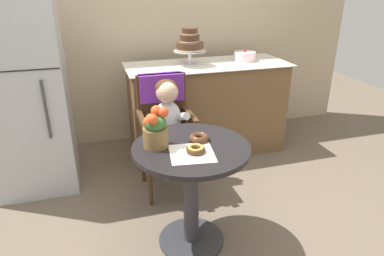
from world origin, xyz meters
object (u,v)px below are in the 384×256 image
object	(u,v)px
wicker_chair	(164,115)
refrigerator	(24,89)
seated_child	(168,117)
donut_mid	(199,138)
donut_front	(196,149)
cafe_table	(191,176)
flower_vase	(155,128)
round_layer_cake	(245,56)
tiered_cake_stand	(190,44)

from	to	relation	value
wicker_chair	refrigerator	bearing A→B (deg)	162.88
seated_child	donut_mid	xyz separation A→B (m)	(0.07, -0.56, 0.07)
seated_child	donut_front	bearing A→B (deg)	-89.57
seated_child	donut_front	xyz separation A→B (m)	(0.01, -0.70, 0.06)
wicker_chair	donut_front	bearing A→B (deg)	-88.92
donut_front	cafe_table	bearing A→B (deg)	90.49
flower_vase	refrigerator	distance (m)	1.34
donut_front	round_layer_cake	bearing A→B (deg)	56.49
wicker_chair	donut_mid	xyz separation A→B (m)	(0.07, -0.71, 0.10)
flower_vase	round_layer_cake	bearing A→B (deg)	48.07
donut_mid	flower_vase	distance (m)	0.29
cafe_table	tiered_cake_stand	bearing A→B (deg)	74.04
wicker_chair	flower_vase	world-z (taller)	flower_vase
wicker_chair	donut_mid	size ratio (longest dim) A/B	7.60
seated_child	round_layer_cake	distance (m)	1.23
donut_mid	round_layer_cake	size ratio (longest dim) A/B	0.59
cafe_table	flower_vase	world-z (taller)	flower_vase
flower_vase	donut_front	bearing A→B (deg)	-35.87
tiered_cake_stand	refrigerator	size ratio (longest dim) A/B	0.20
donut_front	wicker_chair	bearing A→B (deg)	90.35
cafe_table	wicker_chair	world-z (taller)	wicker_chair
cafe_table	donut_mid	xyz separation A→B (m)	(0.07, 0.05, 0.24)
cafe_table	refrigerator	world-z (taller)	refrigerator
seated_child	donut_mid	bearing A→B (deg)	-82.63
donut_front	refrigerator	world-z (taller)	refrigerator
seated_child	donut_front	world-z (taller)	seated_child
donut_mid	seated_child	bearing A→B (deg)	97.37
seated_child	tiered_cake_stand	xyz separation A→B (m)	(0.38, 0.69, 0.42)
cafe_table	round_layer_cake	bearing A→B (deg)	54.67
donut_front	round_layer_cake	distance (m)	1.73
flower_vase	tiered_cake_stand	xyz separation A→B (m)	(0.58, 1.24, 0.26)
donut_front	refrigerator	size ratio (longest dim) A/B	0.07
seated_child	refrigerator	distance (m)	1.17
wicker_chair	round_layer_cake	world-z (taller)	round_layer_cake
wicker_chair	tiered_cake_stand	size ratio (longest dim) A/B	2.80
seated_child	tiered_cake_stand	size ratio (longest dim) A/B	2.14
wicker_chair	donut_front	world-z (taller)	wicker_chair
donut_mid	flower_vase	size ratio (longest dim) A/B	0.50
donut_front	tiered_cake_stand	xyz separation A→B (m)	(0.37, 1.39, 0.36)
wicker_chair	refrigerator	size ratio (longest dim) A/B	0.56
seated_child	round_layer_cake	size ratio (longest dim) A/B	3.39
tiered_cake_stand	round_layer_cake	xyz separation A→B (m)	(0.58, 0.04, -0.16)
donut_front	tiered_cake_stand	distance (m)	1.48
donut_front	tiered_cake_stand	size ratio (longest dim) A/B	0.33
wicker_chair	refrigerator	world-z (taller)	refrigerator
seated_child	flower_vase	xyz separation A→B (m)	(-0.20, -0.55, 0.16)
seated_child	flower_vase	bearing A→B (deg)	-109.86
wicker_chair	refrigerator	distance (m)	1.12
donut_front	donut_mid	bearing A→B (deg)	65.34
wicker_chair	tiered_cake_stand	world-z (taller)	tiered_cake_stand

